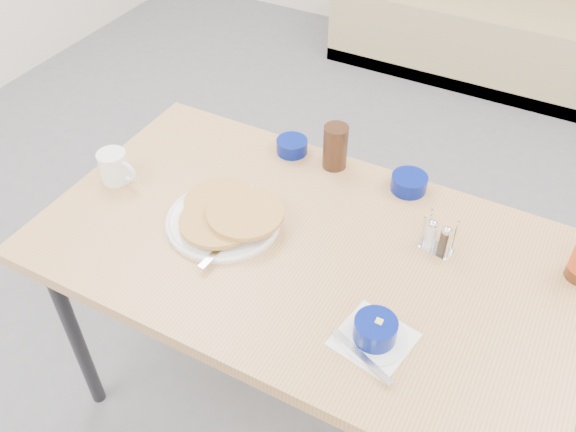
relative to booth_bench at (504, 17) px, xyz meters
The scene contains 9 objects.
booth_bench is the anchor object (origin of this frame).
dining_table 2.56m from the booth_bench, 90.00° to the right, with size 1.40×0.80×0.76m.
pancake_plate 2.60m from the booth_bench, 95.10° to the right, with size 0.32×0.34×0.06m.
coffee_mug 2.66m from the booth_bench, 103.31° to the right, with size 0.12×0.08×0.09m.
grits_setting 2.77m from the booth_bench, 84.39° to the right, with size 0.18×0.20×0.07m.
creamer_bowl 2.25m from the booth_bench, 95.73° to the right, with size 0.10×0.10×0.04m.
butter_bowl 2.24m from the booth_bench, 85.93° to the right, with size 0.10×0.10×0.05m.
amber_tumbler 2.25m from the booth_bench, 92.02° to the right, with size 0.07×0.07×0.14m, color #331C10.
condiment_caddy 2.45m from the booth_bench, 82.84° to the right, with size 0.09×0.06×0.10m.
Camera 1 is at (0.48, -0.74, 1.89)m, focal length 38.00 mm.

